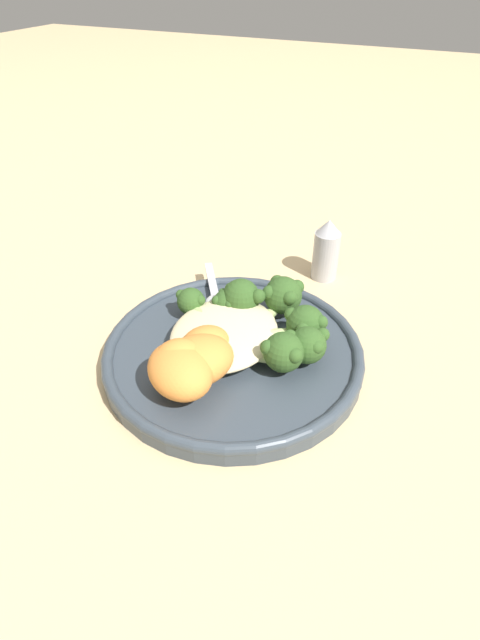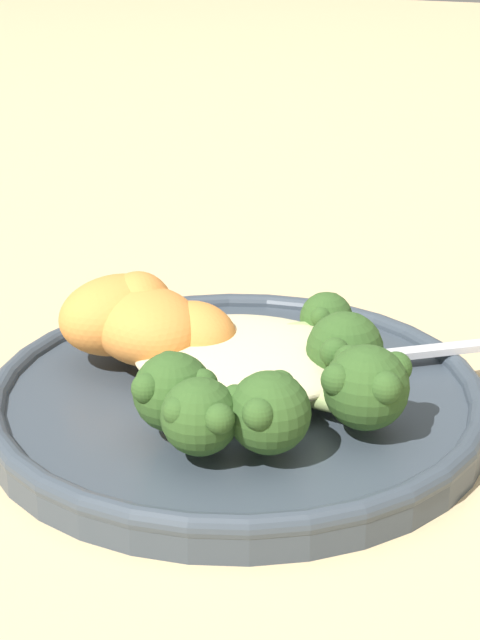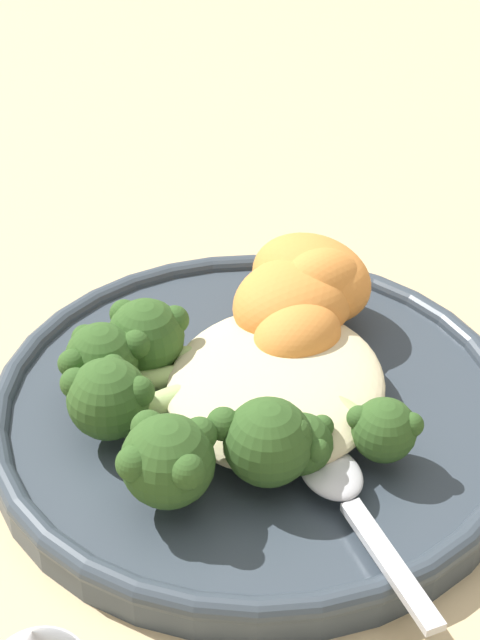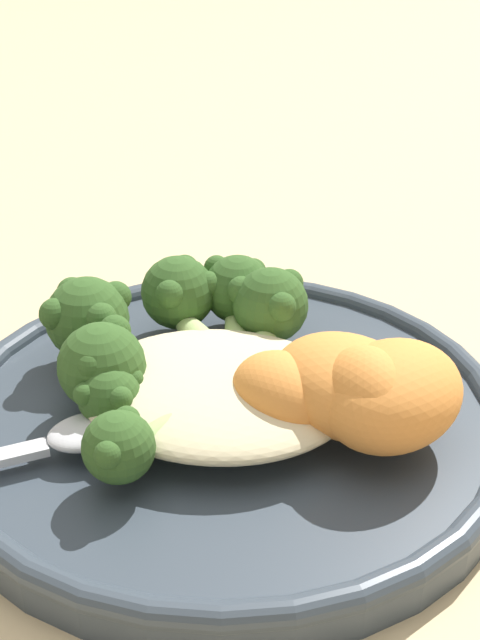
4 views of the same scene
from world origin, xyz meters
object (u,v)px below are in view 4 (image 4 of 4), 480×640
(broccoli_stalk_0, at_px, (268,314))
(sweet_potato_chunk_0, at_px, (392,399))
(broccoli_stalk_4, at_px, (126,366))
(sweet_potato_chunk_2, at_px, (367,399))
(sweet_potato_chunk_1, at_px, (347,386))
(sweet_potato_chunk_3, at_px, (283,395))
(broccoli_stalk_5, at_px, (148,395))
(quinoa_mound, at_px, (217,391))
(broccoli_stalk_1, at_px, (233,301))
(plate, at_px, (226,416))
(broccoli_stalk_6, at_px, (168,426))
(broccoli_stalk_2, at_px, (189,310))
(broccoli_stalk_3, at_px, (102,325))
(spoon, at_px, (61,440))

(broccoli_stalk_0, height_order, sweet_potato_chunk_0, sweet_potato_chunk_0)
(broccoli_stalk_4, xyz_separation_m, sweet_potato_chunk_2, (0.11, -0.01, 0.00))
(sweet_potato_chunk_1, height_order, sweet_potato_chunk_3, sweet_potato_chunk_1)
(broccoli_stalk_5, relative_size, sweet_potato_chunk_3, 1.81)
(quinoa_mound, relative_size, broccoli_stalk_1, 1.09)
(broccoli_stalk_5, xyz_separation_m, sweet_potato_chunk_2, (0.10, 0.00, 0.01))
(sweet_potato_chunk_0, relative_size, sweet_potato_chunk_1, 0.96)
(sweet_potato_chunk_0, bearing_deg, plate, 166.15)
(broccoli_stalk_6, bearing_deg, sweet_potato_chunk_0, 139.75)
(broccoli_stalk_2, xyz_separation_m, sweet_potato_chunk_0, (0.10, -0.07, 0.00))
(sweet_potato_chunk_2, relative_size, sweet_potato_chunk_3, 0.99)
(broccoli_stalk_5, height_order, sweet_potato_chunk_1, sweet_potato_chunk_1)
(broccoli_stalk_3, bearing_deg, sweet_potato_chunk_3, 176.18)
(broccoli_stalk_0, xyz_separation_m, broccoli_stalk_4, (-0.05, -0.06, 0.00))
(broccoli_stalk_5, distance_m, sweet_potato_chunk_2, 0.10)
(quinoa_mound, relative_size, broccoli_stalk_2, 1.11)
(broccoli_stalk_6, bearing_deg, broccoli_stalk_1, -148.61)
(plate, height_order, broccoli_stalk_0, broccoli_stalk_0)
(quinoa_mound, distance_m, sweet_potato_chunk_3, 0.03)
(sweet_potato_chunk_1, distance_m, sweet_potato_chunk_3, 0.03)
(sweet_potato_chunk_1, bearing_deg, sweet_potato_chunk_3, -163.38)
(broccoli_stalk_2, xyz_separation_m, broccoli_stalk_3, (-0.04, -0.03, 0.00))
(broccoli_stalk_4, distance_m, spoon, 0.05)
(broccoli_stalk_1, xyz_separation_m, sweet_potato_chunk_3, (0.04, -0.08, 0.00))
(broccoli_stalk_4, relative_size, sweet_potato_chunk_1, 1.60)
(quinoa_mound, distance_m, broccoli_stalk_2, 0.07)
(quinoa_mound, relative_size, broccoli_stalk_0, 1.39)
(quinoa_mound, relative_size, spoon, 1.23)
(broccoli_stalk_6, bearing_deg, broccoli_stalk_3, -107.47)
(sweet_potato_chunk_0, xyz_separation_m, sweet_potato_chunk_2, (-0.01, -0.00, 0.00))
(broccoli_stalk_4, relative_size, sweet_potato_chunk_3, 2.31)
(sweet_potato_chunk_0, height_order, sweet_potato_chunk_2, sweet_potato_chunk_2)
(broccoli_stalk_4, bearing_deg, sweet_potato_chunk_1, 174.28)
(broccoli_stalk_5, distance_m, sweet_potato_chunk_3, 0.06)
(broccoli_stalk_4, bearing_deg, quinoa_mound, 173.97)
(broccoli_stalk_3, bearing_deg, sweet_potato_chunk_1, -175.83)
(plate, relative_size, broccoli_stalk_5, 2.94)
(broccoli_stalk_5, relative_size, spoon, 0.90)
(plate, distance_m, quinoa_mound, 0.02)
(broccoli_stalk_5, xyz_separation_m, broccoli_stalk_6, (0.01, -0.02, 0.00))
(broccoli_stalk_0, height_order, broccoli_stalk_5, broccoli_stalk_0)
(plate, xyz_separation_m, sweet_potato_chunk_3, (0.03, -0.02, 0.03))
(broccoli_stalk_6, height_order, sweet_potato_chunk_1, sweet_potato_chunk_1)
(broccoli_stalk_0, xyz_separation_m, spoon, (-0.07, -0.10, -0.01))
(quinoa_mound, height_order, broccoli_stalk_1, broccoli_stalk_1)
(broccoli_stalk_5, xyz_separation_m, sweet_potato_chunk_3, (0.06, 0.00, 0.00))
(plate, distance_m, broccoli_stalk_5, 0.04)
(broccoli_stalk_6, xyz_separation_m, spoon, (-0.05, -0.01, -0.01))
(broccoli_stalk_2, relative_size, sweet_potato_chunk_2, 2.26)
(broccoli_stalk_2, bearing_deg, spoon, 126.00)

